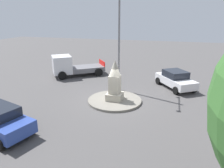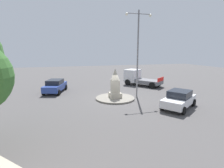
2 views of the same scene
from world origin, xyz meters
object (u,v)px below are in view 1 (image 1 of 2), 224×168
at_px(monument, 115,82).
at_px(truck_white_waiting, 72,66).
at_px(car_white_parked_right, 175,79).
at_px(streetlamp, 119,26).

bearing_deg(monument, truck_white_waiting, 48.89).
relative_size(car_white_parked_right, truck_white_waiting, 0.79).
distance_m(monument, streetlamp, 4.57).
height_order(streetlamp, truck_white_waiting, streetlamp).
bearing_deg(car_white_parked_right, monument, 136.09).
distance_m(streetlamp, truck_white_waiting, 7.70).
bearing_deg(car_white_parked_right, streetlamp, 112.06).
xyz_separation_m(monument, truck_white_waiting, (5.37, 6.15, -0.48)).
xyz_separation_m(streetlamp, truck_white_waiting, (2.81, 5.78, -4.24)).
distance_m(monument, truck_white_waiting, 8.18).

